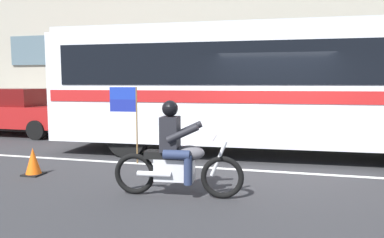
# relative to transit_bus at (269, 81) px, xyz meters

# --- Properties ---
(ground_plane) EXTENTS (60.00, 60.00, 0.00)m
(ground_plane) POSITION_rel_transit_bus_xyz_m (0.18, -1.19, -1.88)
(ground_plane) COLOR #2B2B2D
(sidewalk_curb) EXTENTS (28.00, 3.80, 0.15)m
(sidewalk_curb) POSITION_rel_transit_bus_xyz_m (0.18, 3.91, -1.81)
(sidewalk_curb) COLOR #B7B2A8
(sidewalk_curb) RESTS_ON ground_plane
(lane_center_stripe) EXTENTS (26.60, 0.14, 0.01)m
(lane_center_stripe) POSITION_rel_transit_bus_xyz_m (0.18, -1.79, -1.88)
(lane_center_stripe) COLOR silver
(lane_center_stripe) RESTS_ON ground_plane
(office_building_facade) EXTENTS (28.00, 0.89, 9.75)m
(office_building_facade) POSITION_rel_transit_bus_xyz_m (0.18, 6.19, 3.00)
(office_building_facade) COLOR gray
(office_building_facade) RESTS_ON ground_plane
(transit_bus) EXTENTS (11.00, 3.04, 3.22)m
(transit_bus) POSITION_rel_transit_bus_xyz_m (0.00, 0.00, 0.00)
(transit_bus) COLOR silver
(transit_bus) RESTS_ON ground_plane
(motorcycle_with_rider) EXTENTS (2.19, 0.65, 1.78)m
(motorcycle_with_rider) POSITION_rel_transit_bus_xyz_m (-1.31, -3.81, -1.22)
(motorcycle_with_rider) COLOR black
(motorcycle_with_rider) RESTS_ON ground_plane
(parked_sedan_curbside) EXTENTS (4.76, 1.87, 1.64)m
(parked_sedan_curbside) POSITION_rel_transit_bus_xyz_m (-8.90, 1.39, -1.03)
(parked_sedan_curbside) COLOR maroon
(parked_sedan_curbside) RESTS_ON ground_plane
(traffic_cone) EXTENTS (0.36, 0.36, 0.55)m
(traffic_cone) POSITION_rel_transit_bus_xyz_m (-4.48, -3.24, -1.62)
(traffic_cone) COLOR #EA590F
(traffic_cone) RESTS_ON ground_plane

